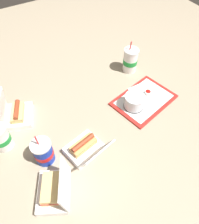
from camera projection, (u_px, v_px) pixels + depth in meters
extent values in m
plane|color=gray|center=(91.00, 116.00, 1.29)|extent=(3.20, 3.20, 0.00)
cube|color=red|center=(144.00, 100.00, 1.37)|extent=(0.42, 0.34, 0.01)
cube|color=white|center=(144.00, 99.00, 1.36)|extent=(0.37, 0.29, 0.00)
cylinder|color=black|center=(134.00, 106.00, 1.32)|extent=(0.12, 0.12, 0.01)
cylinder|color=#512D19|center=(134.00, 102.00, 1.30)|extent=(0.09, 0.09, 0.06)
cylinder|color=silver|center=(134.00, 101.00, 1.29)|extent=(0.12, 0.12, 0.08)
cylinder|color=white|center=(148.00, 93.00, 1.38)|extent=(0.04, 0.04, 0.02)
cylinder|color=#9E140F|center=(148.00, 92.00, 1.37)|extent=(0.03, 0.03, 0.01)
cube|color=white|center=(138.00, 91.00, 1.40)|extent=(0.10, 0.10, 0.00)
cube|color=white|center=(154.00, 101.00, 1.35)|extent=(0.10, 0.06, 0.00)
cube|color=white|center=(20.00, 116.00, 1.27)|extent=(0.20, 0.22, 0.04)
cube|color=white|center=(2.00, 107.00, 1.19)|extent=(0.09, 0.18, 0.15)
cube|color=#DBB770|center=(18.00, 112.00, 1.24)|extent=(0.11, 0.15, 0.03)
cylinder|color=brown|center=(17.00, 110.00, 1.22)|extent=(0.07, 0.13, 0.03)
cylinder|color=yellow|center=(16.00, 109.00, 1.21)|extent=(0.05, 0.11, 0.01)
cube|color=white|center=(54.00, 192.00, 0.99)|extent=(0.21, 0.24, 0.04)
cube|color=white|center=(65.00, 184.00, 0.93)|extent=(0.12, 0.19, 0.14)
cube|color=#DBB770|center=(53.00, 190.00, 0.97)|extent=(0.14, 0.16, 0.02)
cube|color=#D64C38|center=(52.00, 188.00, 0.96)|extent=(0.14, 0.16, 0.01)
cube|color=#DBB770|center=(51.00, 187.00, 0.95)|extent=(0.14, 0.16, 0.02)
cube|color=white|center=(84.00, 149.00, 1.13)|extent=(0.20, 0.17, 0.04)
cube|color=white|center=(97.00, 154.00, 1.03)|extent=(0.19, 0.10, 0.13)
cube|color=tan|center=(83.00, 145.00, 1.11)|extent=(0.15, 0.09, 0.03)
cylinder|color=brown|center=(83.00, 143.00, 1.09)|extent=(0.14, 0.06, 0.03)
cylinder|color=yellow|center=(83.00, 142.00, 1.08)|extent=(0.11, 0.03, 0.01)
cylinder|color=white|center=(130.00, 61.00, 1.50)|extent=(0.09, 0.09, 0.16)
cylinder|color=#198C33|center=(130.00, 61.00, 1.50)|extent=(0.10, 0.10, 0.03)
cylinder|color=white|center=(132.00, 50.00, 1.43)|extent=(0.10, 0.10, 0.01)
cylinder|color=red|center=(131.00, 46.00, 1.40)|extent=(0.01, 0.01, 0.06)
cylinder|color=#1938B7|center=(43.00, 152.00, 1.07)|extent=(0.09, 0.09, 0.13)
cylinder|color=red|center=(44.00, 153.00, 1.07)|extent=(0.10, 0.10, 0.03)
cylinder|color=white|center=(40.00, 145.00, 1.01)|extent=(0.10, 0.10, 0.01)
cylinder|color=red|center=(37.00, 141.00, 0.99)|extent=(0.01, 0.01, 0.06)
cylinder|color=white|center=(1.00, 138.00, 1.11)|extent=(0.09, 0.09, 0.14)
cylinder|color=#198C33|center=(1.00, 138.00, 1.12)|extent=(0.10, 0.10, 0.03)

